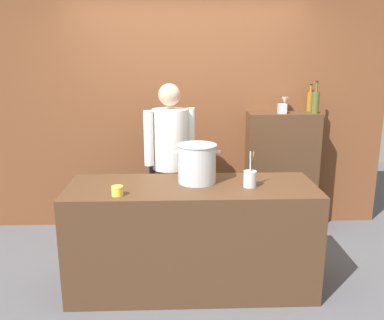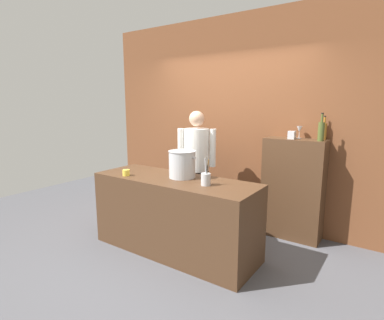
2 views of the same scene
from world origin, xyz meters
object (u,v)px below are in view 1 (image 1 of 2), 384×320
Objects in this scene: stockpot_large at (197,163)px; butter_jar at (117,191)px; utensil_crock at (250,178)px; wine_bottle_olive at (316,102)px; chef at (170,156)px; wine_bottle_amber at (310,101)px; wine_glass_wide at (285,101)px; spice_tin_silver at (282,109)px.

stockpot_large is 4.35× the size of butter_jar.
wine_bottle_olive is (0.88, 1.17, 0.47)m from utensil_crock.
wine_bottle_amber is (1.52, 0.55, 0.46)m from chef.
butter_jar is 2.48m from wine_bottle_amber.
wine_bottle_amber is at bearing 91.28° from wine_bottle_olive.
utensil_crock is (0.42, -0.14, -0.09)m from stockpot_large.
wine_bottle_olive is at bearing -24.79° from wine_glass_wide.
utensil_crock is 1.04m from butter_jar.
utensil_crock is 1.35m from spice_tin_silver.
utensil_crock is 0.87× the size of wine_bottle_olive.
chef is 4.96× the size of wine_bottle_olive.
chef is 4.34× the size of stockpot_large.
stockpot_large is at bearing -132.19° from spice_tin_silver.
chef reaches higher than wine_bottle_olive.
wine_bottle_amber is at bearing 174.14° from chef.
wine_bottle_olive is (1.52, 0.38, 0.48)m from chef.
stockpot_large is 1.80m from wine_bottle_amber.
chef reaches higher than wine_glass_wide.
chef is 0.70m from stockpot_large.
utensil_crock is at bearing -114.16° from spice_tin_silver.
wine_bottle_amber is at bearing 25.22° from spice_tin_silver.
stockpot_large is at bearing -136.92° from wine_bottle_amber.
wine_glass_wide is (-0.29, -0.04, 0.00)m from wine_bottle_amber.
wine_bottle_amber is 1.86× the size of wine_glass_wide.
wine_bottle_amber is 0.29m from wine_glass_wide.
utensil_crock is 1.67m from wine_bottle_amber.
chef is 1.30m from spice_tin_silver.
wine_bottle_amber is (0.87, 1.34, 0.46)m from utensil_crock.
wine_bottle_olive is at bearing 53.15° from utensil_crock.
utensil_crock is at bearing -18.39° from stockpot_large.
stockpot_large is 1.44m from spice_tin_silver.
chef is 1.64m from wine_bottle_olive.
butter_jar is 2.38m from wine_bottle_olive.
chef is 16.58× the size of spice_tin_silver.
wine_bottle_amber reaches higher than butter_jar.
wine_bottle_amber reaches higher than spice_tin_silver.
stockpot_large is 0.45m from utensil_crock.
wine_bottle_olive is 2.13× the size of wine_glass_wide.
stockpot_large is at bearing 26.99° from butter_jar.
utensil_crock is 3.32× the size of butter_jar.
wine_glass_wide is (1.23, 0.51, 0.47)m from chef.
butter_jar is at bearing 42.70° from chef.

